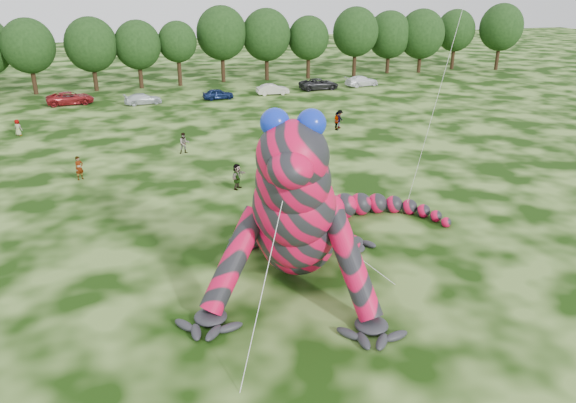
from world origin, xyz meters
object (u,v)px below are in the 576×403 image
Objects in this scene: tree_6 at (30,57)px; spectator_4 at (18,128)px; tree_10 at (222,44)px; spectator_5 at (237,176)px; tree_7 at (92,54)px; spectator_3 at (337,121)px; tree_8 at (139,54)px; car_4 at (218,94)px; spectator_1 at (184,143)px; car_6 at (319,84)px; inflatable_gecko at (300,180)px; tree_11 at (266,45)px; car_2 at (70,98)px; tree_9 at (178,54)px; spectator_2 at (340,119)px; tree_15 at (421,41)px; tree_13 at (355,42)px; spectator_0 at (79,168)px; tree_16 at (455,39)px; car_7 at (362,81)px; tree_12 at (308,47)px; car_5 at (273,89)px; tree_14 at (389,42)px; tree_17 at (500,37)px; car_3 at (143,99)px.

spectator_4 is at bearing -88.38° from tree_6.
spectator_5 is (-7.29, -43.54, -4.31)m from tree_10.
spectator_3 is (23.08, -28.39, -3.85)m from tree_7.
tree_8 is 2.35× the size of car_4.
tree_7 is 0.90× the size of tree_10.
spectator_4 is at bearing 137.87° from spectator_1.
car_6 is 2.84× the size of spectator_5.
inflatable_gecko is 10.56× the size of spectator_3.
spectator_3 is (12.89, 13.38, -0.05)m from spectator_5.
car_2 is at bearing -160.50° from tree_11.
tree_9 is 12.77m from tree_11.
spectator_3 is 0.96× the size of spectator_2.
tree_10 reaches higher than spectator_3.
tree_10 is 5.59× the size of spectator_5.
inflatable_gecko is 56.51m from tree_11.
tree_7 is at bearing -178.86° from tree_15.
inflatable_gecko reaches higher than car_6.
tree_13 reaches higher than spectator_0.
tree_16 is at bearing 2.65° from tree_7.
car_7 reaches higher than car_4.
spectator_4 reaches higher than car_7.
inflatable_gecko is 2.10× the size of tree_8.
tree_16 is 1.74× the size of car_2.
tree_9 is 1.63× the size of car_6.
tree_12 reaches higher than car_5.
car_5 is at bearing -17.68° from tree_6.
car_2 is at bearing 97.24° from spectator_2.
tree_8 is at bearing 69.75° from car_6.
tree_16 is (11.99, 0.65, -0.01)m from tree_14.
tree_16 is 59.15m from spectator_1.
tree_8 reaches higher than car_2.
tree_9 is at bearing -168.98° from tree_10.
tree_8 is at bearing -178.95° from tree_15.
tree_6 is 7.48m from tree_7.
tree_7 reaches higher than spectator_5.
tree_17 reaches higher than spectator_1.
car_2 is 36.14m from spectator_5.
tree_15 is 59.94m from spectator_4.
tree_7 is 33.08m from spectator_1.
tree_6 is 1.78× the size of car_6.
car_7 is at bearing -85.09° from car_4.
tree_15 is 16.23m from car_7.
car_3 is (12.93, -10.37, -4.11)m from tree_6.
inflatable_gecko is at bearing -120.35° from tree_14.
tree_8 is at bearing 1.78° from tree_7.
tree_12 is at bearing -4.18° from tree_11.
tree_14 is 5.01× the size of spectator_5.
spectator_2 is at bearing -136.39° from tree_16.
spectator_2 is at bearing -90.46° from tree_11.
spectator_2 is at bearing -159.22° from spectator_4.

